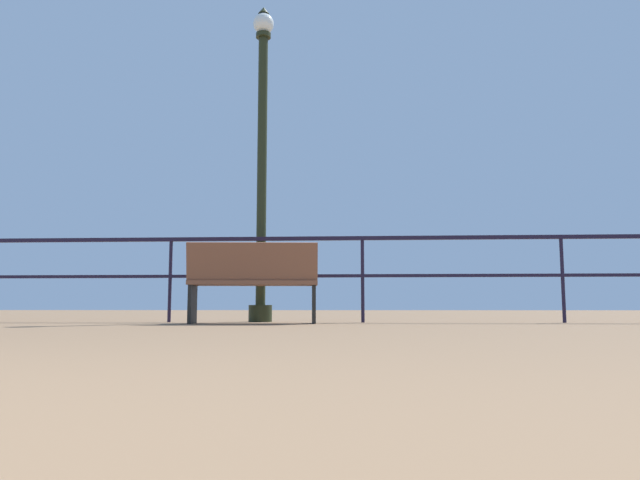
# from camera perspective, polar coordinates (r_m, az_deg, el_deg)

# --- Properties ---
(pier_railing) EXTENTS (22.44, 0.05, 1.09)m
(pier_railing) POSITION_cam_1_polar(r_m,az_deg,el_deg) (7.62, -5.28, -1.77)
(pier_railing) COLOR black
(pier_railing) RESTS_ON ground_plane
(bench_near_left) EXTENTS (1.55, 0.72, 0.94)m
(bench_near_left) POSITION_cam_1_polar(r_m,az_deg,el_deg) (6.97, -6.50, -3.70)
(bench_near_left) COLOR brown
(bench_near_left) RESTS_ON ground_plane
(lamppost_center) EXTENTS (0.31, 0.31, 4.35)m
(lamppost_center) POSITION_cam_1_polar(r_m,az_deg,el_deg) (8.08, -5.63, 8.05)
(lamppost_center) COLOR #252C17
(lamppost_center) RESTS_ON ground_plane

